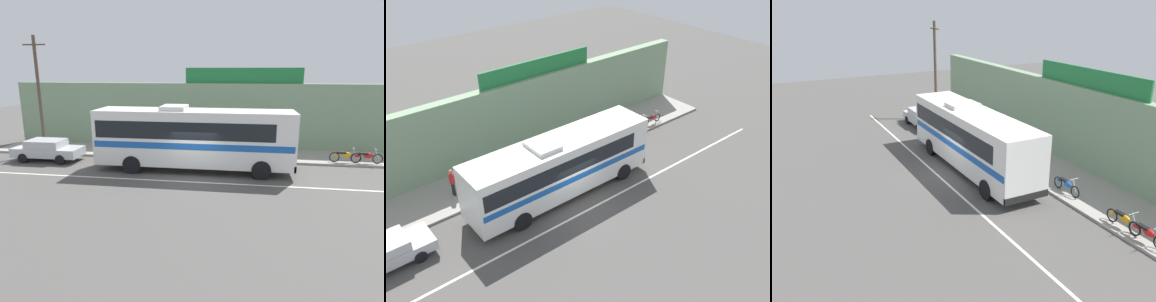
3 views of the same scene
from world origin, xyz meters
TOP-DOWN VIEW (x-y plane):
  - ground_plane at (0.00, 0.00)m, footprint 70.00×70.00m
  - sidewalk_slab at (0.00, 5.20)m, footprint 30.00×3.60m
  - storefront_facade at (0.00, 7.35)m, footprint 30.00×0.70m
  - storefront_billboard at (2.52, 7.35)m, footprint 8.35×0.12m
  - road_center_stripe at (0.00, -0.80)m, footprint 30.00×0.14m
  - intercity_bus at (-0.28, 1.36)m, footprint 11.28×2.64m
  - motorcycle_green at (5.05, 4.07)m, footprint 1.93×0.56m
  - motorcycle_blue at (8.92, 3.92)m, footprint 1.89×0.56m
  - motorcycle_black at (10.18, 3.88)m, footprint 1.87×0.56m
  - pedestrian_near_shop at (-5.16, 4.94)m, footprint 0.30×0.48m

SIDE VIEW (x-z plane):
  - ground_plane at x=0.00m, z-range 0.00..0.00m
  - road_center_stripe at x=0.00m, z-range 0.00..0.01m
  - sidewalk_slab at x=0.00m, z-range 0.00..0.14m
  - motorcycle_green at x=5.05m, z-range 0.09..1.04m
  - motorcycle_blue at x=8.92m, z-range 0.09..1.04m
  - motorcycle_black at x=10.18m, z-range 0.09..1.04m
  - pedestrian_near_shop at x=-5.16m, z-range 0.29..2.03m
  - intercity_bus at x=-0.28m, z-range 0.17..3.96m
  - storefront_facade at x=0.00m, z-range 0.00..4.80m
  - storefront_billboard at x=2.52m, z-range 4.80..5.90m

